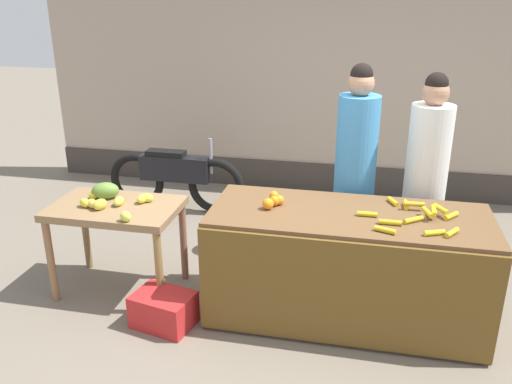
% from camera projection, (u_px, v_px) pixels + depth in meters
% --- Properties ---
extents(ground_plane, '(24.00, 24.00, 0.00)m').
position_uv_depth(ground_plane, '(297.00, 309.00, 4.27)').
color(ground_plane, '#756B5B').
extents(market_wall_back, '(7.21, 0.23, 3.11)m').
position_uv_depth(market_wall_back, '(334.00, 68.00, 6.29)').
color(market_wall_back, tan).
rests_on(market_wall_back, ground).
extents(fruit_stall_counter, '(2.05, 0.84, 0.87)m').
position_uv_depth(fruit_stall_counter, '(346.00, 267.00, 4.03)').
color(fruit_stall_counter, brown).
rests_on(fruit_stall_counter, ground).
extents(side_table_wooden, '(1.03, 0.66, 0.77)m').
position_uv_depth(side_table_wooden, '(116.00, 217.00, 4.32)').
color(side_table_wooden, olive).
rests_on(side_table_wooden, ground).
extents(banana_bunch_pile, '(0.72, 0.65, 0.07)m').
position_uv_depth(banana_bunch_pile, '(416.00, 216.00, 3.77)').
color(banana_bunch_pile, gold).
rests_on(banana_bunch_pile, fruit_stall_counter).
extents(orange_pile, '(0.15, 0.27, 0.09)m').
position_uv_depth(orange_pile, '(273.00, 201.00, 4.01)').
color(orange_pile, orange).
rests_on(orange_pile, fruit_stall_counter).
extents(mango_papaya_pile, '(0.57, 0.55, 0.14)m').
position_uv_depth(mango_papaya_pile, '(109.00, 196.00, 4.32)').
color(mango_papaya_pile, '#D7DF3A').
rests_on(mango_papaya_pile, side_table_wooden).
extents(vendor_woman_blue_shirt, '(0.34, 0.34, 1.86)m').
position_uv_depth(vendor_woman_blue_shirt, '(355.00, 175.00, 4.45)').
color(vendor_woman_blue_shirt, '#33333D').
rests_on(vendor_woman_blue_shirt, ground).
extents(vendor_woman_white_shirt, '(0.34, 0.34, 1.81)m').
position_uv_depth(vendor_woman_white_shirt, '(425.00, 182.00, 4.37)').
color(vendor_woman_white_shirt, '#33333D').
rests_on(vendor_woman_white_shirt, ground).
extents(parked_motorcycle, '(1.60, 0.18, 0.88)m').
position_uv_depth(parked_motorcycle, '(175.00, 177.00, 6.04)').
color(parked_motorcycle, black).
rests_on(parked_motorcycle, ground).
extents(produce_crate, '(0.50, 0.41, 0.26)m').
position_uv_depth(produce_crate, '(164.00, 310.00, 4.02)').
color(produce_crate, red).
rests_on(produce_crate, ground).
extents(produce_sack, '(0.43, 0.46, 0.58)m').
position_uv_depth(produce_sack, '(235.00, 223.00, 5.13)').
color(produce_sack, tan).
rests_on(produce_sack, ground).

